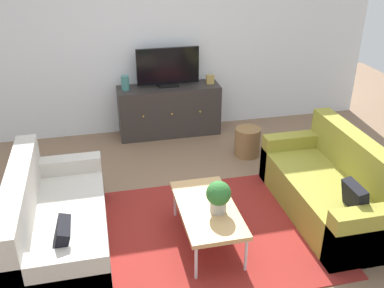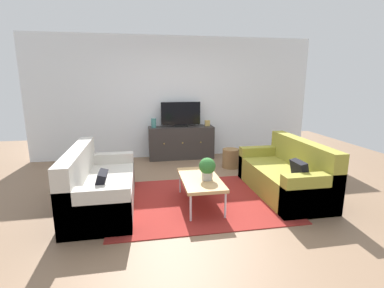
{
  "view_description": "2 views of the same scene",
  "coord_description": "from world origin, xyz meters",
  "px_view_note": "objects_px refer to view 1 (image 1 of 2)",
  "views": [
    {
      "loc": [
        -0.9,
        -3.57,
        2.77
      ],
      "look_at": [
        0.0,
        0.37,
        0.75
      ],
      "focal_mm": 40.95,
      "sensor_mm": 36.0,
      "label": 1
    },
    {
      "loc": [
        -0.8,
        -4.0,
        1.75
      ],
      "look_at": [
        0.0,
        0.37,
        0.75
      ],
      "focal_mm": 26.67,
      "sensor_mm": 36.0,
      "label": 2
    }
  ],
  "objects_px": {
    "glass_vase": "(125,83)",
    "mantel_clock": "(210,79)",
    "coffee_table": "(208,209)",
    "couch_left_side": "(52,227)",
    "potted_plant": "(219,196)",
    "tv_console": "(169,110)",
    "wicker_basket": "(247,142)",
    "flat_screen_tv": "(168,68)",
    "couch_right_side": "(335,190)"
  },
  "relations": [
    {
      "from": "tv_console",
      "to": "couch_left_side",
      "type": "bearing_deg",
      "value": -122.77
    },
    {
      "from": "coffee_table",
      "to": "tv_console",
      "type": "height_order",
      "value": "tv_console"
    },
    {
      "from": "coffee_table",
      "to": "tv_console",
      "type": "distance_m",
      "value": 2.55
    },
    {
      "from": "glass_vase",
      "to": "potted_plant",
      "type": "bearing_deg",
      "value": -77.36
    },
    {
      "from": "potted_plant",
      "to": "tv_console",
      "type": "bearing_deg",
      "value": 89.66
    },
    {
      "from": "coffee_table",
      "to": "wicker_basket",
      "type": "bearing_deg",
      "value": 59.12
    },
    {
      "from": "flat_screen_tv",
      "to": "couch_right_side",
      "type": "bearing_deg",
      "value": -60.73
    },
    {
      "from": "mantel_clock",
      "to": "couch_left_side",
      "type": "bearing_deg",
      "value": -131.97
    },
    {
      "from": "glass_vase",
      "to": "mantel_clock",
      "type": "relative_size",
      "value": 1.55
    },
    {
      "from": "couch_right_side",
      "to": "glass_vase",
      "type": "height_order",
      "value": "glass_vase"
    },
    {
      "from": "couch_right_side",
      "to": "wicker_basket",
      "type": "height_order",
      "value": "couch_right_side"
    },
    {
      "from": "potted_plant",
      "to": "glass_vase",
      "type": "height_order",
      "value": "glass_vase"
    },
    {
      "from": "couch_left_side",
      "to": "tv_console",
      "type": "height_order",
      "value": "couch_left_side"
    },
    {
      "from": "couch_right_side",
      "to": "coffee_table",
      "type": "xyz_separation_m",
      "value": [
        -1.43,
        -0.17,
        0.09
      ]
    },
    {
      "from": "tv_console",
      "to": "flat_screen_tv",
      "type": "bearing_deg",
      "value": 90.0
    },
    {
      "from": "potted_plant",
      "to": "tv_console",
      "type": "xyz_separation_m",
      "value": [
        0.02,
        2.64,
        -0.21
      ]
    },
    {
      "from": "glass_vase",
      "to": "wicker_basket",
      "type": "xyz_separation_m",
      "value": [
        1.5,
        -0.91,
        -0.63
      ]
    },
    {
      "from": "couch_left_side",
      "to": "couch_right_side",
      "type": "relative_size",
      "value": 1.0
    },
    {
      "from": "potted_plant",
      "to": "tv_console",
      "type": "height_order",
      "value": "tv_console"
    },
    {
      "from": "couch_right_side",
      "to": "flat_screen_tv",
      "type": "distance_m",
      "value": 2.84
    },
    {
      "from": "couch_right_side",
      "to": "mantel_clock",
      "type": "distance_m",
      "value": 2.54
    },
    {
      "from": "coffee_table",
      "to": "mantel_clock",
      "type": "height_order",
      "value": "mantel_clock"
    },
    {
      "from": "couch_left_side",
      "to": "potted_plant",
      "type": "bearing_deg",
      "value": -9.87
    },
    {
      "from": "tv_console",
      "to": "wicker_basket",
      "type": "relative_size",
      "value": 3.78
    },
    {
      "from": "couch_left_side",
      "to": "mantel_clock",
      "type": "height_order",
      "value": "mantel_clock"
    },
    {
      "from": "tv_console",
      "to": "wicker_basket",
      "type": "bearing_deg",
      "value": -45.62
    },
    {
      "from": "wicker_basket",
      "to": "mantel_clock",
      "type": "bearing_deg",
      "value": 107.26
    },
    {
      "from": "flat_screen_tv",
      "to": "mantel_clock",
      "type": "relative_size",
      "value": 6.77
    },
    {
      "from": "couch_right_side",
      "to": "potted_plant",
      "type": "distance_m",
      "value": 1.41
    },
    {
      "from": "coffee_table",
      "to": "flat_screen_tv",
      "type": "height_order",
      "value": "flat_screen_tv"
    },
    {
      "from": "couch_right_side",
      "to": "glass_vase",
      "type": "relative_size",
      "value": 8.68
    },
    {
      "from": "potted_plant",
      "to": "mantel_clock",
      "type": "relative_size",
      "value": 2.39
    },
    {
      "from": "tv_console",
      "to": "wicker_basket",
      "type": "xyz_separation_m",
      "value": [
        0.89,
        -0.91,
        -0.17
      ]
    },
    {
      "from": "tv_console",
      "to": "potted_plant",
      "type": "bearing_deg",
      "value": -90.34
    },
    {
      "from": "potted_plant",
      "to": "glass_vase",
      "type": "xyz_separation_m",
      "value": [
        -0.59,
        2.64,
        0.25
      ]
    },
    {
      "from": "glass_vase",
      "to": "wicker_basket",
      "type": "bearing_deg",
      "value": -31.28
    },
    {
      "from": "glass_vase",
      "to": "mantel_clock",
      "type": "distance_m",
      "value": 1.21
    },
    {
      "from": "couch_right_side",
      "to": "mantel_clock",
      "type": "relative_size",
      "value": 13.42
    },
    {
      "from": "couch_right_side",
      "to": "flat_screen_tv",
      "type": "height_order",
      "value": "flat_screen_tv"
    },
    {
      "from": "flat_screen_tv",
      "to": "glass_vase",
      "type": "height_order",
      "value": "flat_screen_tv"
    },
    {
      "from": "tv_console",
      "to": "mantel_clock",
      "type": "bearing_deg",
      "value": 0.0
    },
    {
      "from": "glass_vase",
      "to": "coffee_table",
      "type": "bearing_deg",
      "value": -78.53
    },
    {
      "from": "mantel_clock",
      "to": "wicker_basket",
      "type": "height_order",
      "value": "mantel_clock"
    },
    {
      "from": "couch_right_side",
      "to": "glass_vase",
      "type": "xyz_separation_m",
      "value": [
        -1.95,
        2.37,
        0.54
      ]
    },
    {
      "from": "coffee_table",
      "to": "potted_plant",
      "type": "height_order",
      "value": "potted_plant"
    },
    {
      "from": "wicker_basket",
      "to": "flat_screen_tv",
      "type": "bearing_deg",
      "value": 133.75
    },
    {
      "from": "mantel_clock",
      "to": "wicker_basket",
      "type": "distance_m",
      "value": 1.13
    },
    {
      "from": "couch_right_side",
      "to": "mantel_clock",
      "type": "xyz_separation_m",
      "value": [
        -0.73,
        2.37,
        0.51
      ]
    },
    {
      "from": "flat_screen_tv",
      "to": "wicker_basket",
      "type": "xyz_separation_m",
      "value": [
        0.89,
        -0.93,
        -0.81
      ]
    },
    {
      "from": "tv_console",
      "to": "flat_screen_tv",
      "type": "height_order",
      "value": "flat_screen_tv"
    }
  ]
}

